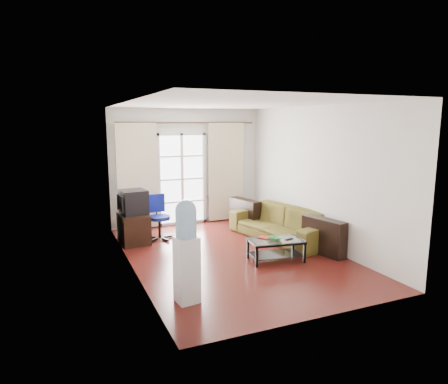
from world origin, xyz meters
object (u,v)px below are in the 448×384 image
at_px(water_cooler, 186,249).
at_px(coffee_table, 276,247).
at_px(sofa, 280,223).
at_px(tv_stand, 133,228).
at_px(task_chair, 159,226).
at_px(crt_tv, 132,202).

bearing_deg(water_cooler, coffee_table, 18.46).
bearing_deg(sofa, water_cooler, -65.05).
relative_size(coffee_table, tv_stand, 1.25).
relative_size(sofa, task_chair, 2.65).
height_order(sofa, water_cooler, water_cooler).
relative_size(sofa, tv_stand, 3.06).
xyz_separation_m(sofa, task_chair, (-2.28, 1.02, -0.06)).
bearing_deg(task_chair, water_cooler, -99.59).
bearing_deg(crt_tv, coffee_table, -52.33).
bearing_deg(crt_tv, water_cooler, -94.27).
distance_m(task_chair, water_cooler, 3.12).
bearing_deg(tv_stand, crt_tv, 88.32).
bearing_deg(coffee_table, crt_tv, 134.68).
height_order(tv_stand, task_chair, task_chair).
distance_m(sofa, task_chair, 2.49).
distance_m(sofa, coffee_table, 1.33).
bearing_deg(sofa, coffee_table, -46.44).
bearing_deg(coffee_table, sofa, 56.12).
xyz_separation_m(coffee_table, crt_tv, (-2.07, 2.09, 0.58)).
bearing_deg(coffee_table, water_cooler, -153.90).
bearing_deg(tv_stand, sofa, -21.82).
height_order(sofa, task_chair, task_chair).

